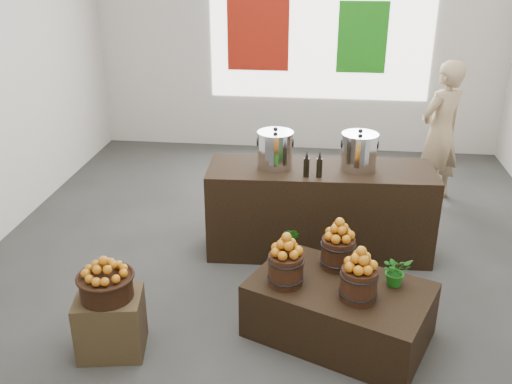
# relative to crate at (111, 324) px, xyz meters

# --- Properties ---
(ground) EXTENTS (7.00, 7.00, 0.00)m
(ground) POSITION_rel_crate_xyz_m (1.17, 1.52, -0.25)
(ground) COLOR #363634
(ground) RESTS_ON ground
(back_wall) EXTENTS (6.00, 0.04, 4.00)m
(back_wall) POSITION_rel_crate_xyz_m (1.17, 5.02, 1.75)
(back_wall) COLOR beige
(back_wall) RESTS_ON ground
(back_opening) EXTENTS (3.20, 0.02, 2.40)m
(back_opening) POSITION_rel_crate_xyz_m (1.47, 5.00, 1.75)
(back_opening) COLOR white
(back_opening) RESTS_ON back_wall
(deco_red_left) EXTENTS (0.90, 0.04, 1.40)m
(deco_red_left) POSITION_rel_crate_xyz_m (0.57, 4.99, 1.65)
(deco_red_left) COLOR #9A190B
(deco_red_left) RESTS_ON back_wall
(deco_green_right) EXTENTS (0.70, 0.04, 1.00)m
(deco_green_right) POSITION_rel_crate_xyz_m (2.07, 4.99, 1.45)
(deco_green_right) COLOR #197912
(deco_green_right) RESTS_ON back_wall
(crate) EXTENTS (0.56, 0.48, 0.49)m
(crate) POSITION_rel_crate_xyz_m (0.00, 0.00, 0.00)
(crate) COLOR #4F4125
(crate) RESTS_ON ground
(wicker_basket) EXTENTS (0.39, 0.39, 0.18)m
(wicker_basket) POSITION_rel_crate_xyz_m (0.00, 0.00, 0.34)
(wicker_basket) COLOR black
(wicker_basket) RESTS_ON crate
(apples_in_basket) EXTENTS (0.31, 0.31, 0.16)m
(apples_in_basket) POSITION_rel_crate_xyz_m (0.00, 0.00, 0.51)
(apples_in_basket) COLOR #9B2105
(apples_in_basket) RESTS_ON wicker_basket
(display_table) EXTENTS (1.59, 1.32, 0.47)m
(display_table) POSITION_rel_crate_xyz_m (1.75, 0.40, -0.01)
(display_table) COLOR black
(display_table) RESTS_ON ground
(apple_bucket_front_left) EXTENTS (0.27, 0.27, 0.25)m
(apple_bucket_front_left) POSITION_rel_crate_xyz_m (1.32, 0.38, 0.35)
(apple_bucket_front_left) COLOR #361A0E
(apple_bucket_front_left) RESTS_ON display_table
(apples_in_bucket_front_left) EXTENTS (0.21, 0.21, 0.18)m
(apples_in_bucket_front_left) POSITION_rel_crate_xyz_m (1.32, 0.38, 0.57)
(apples_in_bucket_front_left) COLOR #9B2105
(apples_in_bucket_front_left) RESTS_ON apple_bucket_front_left
(apple_bucket_front_right) EXTENTS (0.27, 0.27, 0.25)m
(apple_bucket_front_right) POSITION_rel_crate_xyz_m (1.87, 0.23, 0.35)
(apple_bucket_front_right) COLOR #361A0E
(apple_bucket_front_right) RESTS_ON display_table
(apples_in_bucket_front_right) EXTENTS (0.21, 0.21, 0.18)m
(apples_in_bucket_front_right) POSITION_rel_crate_xyz_m (1.87, 0.23, 0.57)
(apples_in_bucket_front_right) COLOR #9B2105
(apples_in_bucket_front_right) RESTS_ON apple_bucket_front_right
(apple_bucket_rear) EXTENTS (0.27, 0.27, 0.25)m
(apple_bucket_rear) POSITION_rel_crate_xyz_m (1.73, 0.68, 0.35)
(apple_bucket_rear) COLOR #361A0E
(apple_bucket_rear) RESTS_ON display_table
(apples_in_bucket_rear) EXTENTS (0.21, 0.21, 0.18)m
(apples_in_bucket_rear) POSITION_rel_crate_xyz_m (1.73, 0.68, 0.57)
(apples_in_bucket_rear) COLOR #9B2105
(apples_in_bucket_rear) RESTS_ON apple_bucket_rear
(herb_garnish_right) EXTENTS (0.28, 0.27, 0.25)m
(herb_garnish_right) POSITION_rel_crate_xyz_m (2.17, 0.46, 0.35)
(herb_garnish_right) COLOR #165F14
(herb_garnish_right) RESTS_ON display_table
(herb_garnish_left) EXTENTS (0.21, 0.19, 0.30)m
(herb_garnish_left) POSITION_rel_crate_xyz_m (1.32, 0.75, 0.38)
(herb_garnish_left) COLOR #165F14
(herb_garnish_left) RESTS_ON display_table
(counter) EXTENTS (2.25, 0.81, 0.91)m
(counter) POSITION_rel_crate_xyz_m (1.56, 1.79, 0.21)
(counter) COLOR black
(counter) RESTS_ON ground
(stock_pot_left) EXTENTS (0.34, 0.34, 0.34)m
(stock_pot_left) POSITION_rel_crate_xyz_m (1.11, 1.77, 0.84)
(stock_pot_left) COLOR silver
(stock_pot_left) RESTS_ON counter
(stock_pot_center) EXTENTS (0.34, 0.34, 0.34)m
(stock_pot_center) POSITION_rel_crate_xyz_m (1.92, 1.81, 0.84)
(stock_pot_center) COLOR silver
(stock_pot_center) RESTS_ON counter
(oil_cruets) EXTENTS (0.16, 0.07, 0.25)m
(oil_cruets) POSITION_rel_crate_xyz_m (1.57, 1.57, 0.79)
(oil_cruets) COLOR black
(oil_cruets) RESTS_ON counter
(shopper) EXTENTS (0.75, 0.72, 1.72)m
(shopper) POSITION_rel_crate_xyz_m (2.96, 3.27, 0.62)
(shopper) COLOR #A08662
(shopper) RESTS_ON ground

